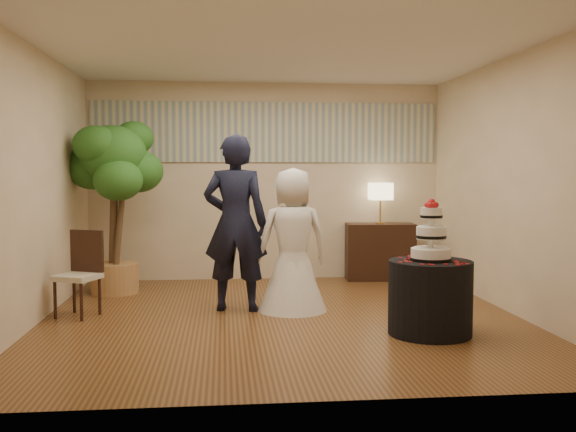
{
  "coord_description": "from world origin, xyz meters",
  "views": [
    {
      "loc": [
        -0.61,
        -6.67,
        1.55
      ],
      "look_at": [
        0.1,
        0.4,
        1.05
      ],
      "focal_mm": 40.0,
      "sensor_mm": 36.0,
      "label": 1
    }
  ],
  "objects": [
    {
      "name": "table_lamp",
      "position": [
        1.61,
        2.25,
        1.09
      ],
      "size": [
        0.3,
        0.3,
        0.58
      ],
      "primitive_type": null,
      "color": "beige",
      "rests_on": "console"
    },
    {
      "name": "side_chair",
      "position": [
        -2.16,
        0.26,
        0.46
      ],
      "size": [
        0.56,
        0.57,
        0.91
      ],
      "primitive_type": null,
      "rotation": [
        0.0,
        0.0,
        -0.41
      ],
      "color": "black",
      "rests_on": "floor"
    },
    {
      "name": "ceiling",
      "position": [
        0.0,
        0.0,
        2.8
      ],
      "size": [
        5.0,
        5.0,
        0.0
      ],
      "primitive_type": "cube",
      "color": "white",
      "rests_on": "wall_back"
    },
    {
      "name": "bride",
      "position": [
        0.14,
        0.34,
        0.79
      ],
      "size": [
        0.88,
        0.87,
        1.59
      ],
      "primitive_type": "imported",
      "rotation": [
        0.0,
        0.0,
        3.29
      ],
      "color": "white",
      "rests_on": "floor"
    },
    {
      "name": "wedding_cake",
      "position": [
        1.33,
        -0.83,
        1.0
      ],
      "size": [
        0.38,
        0.38,
        0.59
      ],
      "primitive_type": null,
      "color": "white",
      "rests_on": "cake_table"
    },
    {
      "name": "floor",
      "position": [
        0.0,
        0.0,
        0.0
      ],
      "size": [
        5.0,
        5.0,
        0.0
      ],
      "primitive_type": "cube",
      "color": "brown",
      "rests_on": "ground"
    },
    {
      "name": "wall_right",
      "position": [
        2.5,
        0.0,
        1.4
      ],
      "size": [
        0.06,
        5.0,
        2.8
      ],
      "primitive_type": "cube",
      "color": "beige",
      "rests_on": "ground"
    },
    {
      "name": "groom",
      "position": [
        -0.48,
        0.41,
        0.98
      ],
      "size": [
        0.78,
        0.57,
        1.95
      ],
      "primitive_type": "imported",
      "rotation": [
        0.0,
        0.0,
        2.99
      ],
      "color": "black",
      "rests_on": "floor"
    },
    {
      "name": "cake_table",
      "position": [
        1.33,
        -0.83,
        0.35
      ],
      "size": [
        0.89,
        0.89,
        0.7
      ],
      "primitive_type": "cylinder",
      "rotation": [
        0.0,
        0.0,
        -0.14
      ],
      "color": "black",
      "rests_on": "floor"
    },
    {
      "name": "wall_front",
      "position": [
        0.0,
        -2.5,
        1.4
      ],
      "size": [
        5.0,
        0.06,
        2.8
      ],
      "primitive_type": "cube",
      "color": "beige",
      "rests_on": "ground"
    },
    {
      "name": "mural_border",
      "position": [
        0.0,
        2.48,
        2.1
      ],
      "size": [
        4.9,
        0.02,
        0.85
      ],
      "primitive_type": "cube",
      "color": "#B0B5A3",
      "rests_on": "wall_back"
    },
    {
      "name": "ficus_tree",
      "position": [
        -1.99,
        1.57,
        1.12
      ],
      "size": [
        1.09,
        1.09,
        2.24
      ],
      "primitive_type": null,
      "rotation": [
        0.0,
        0.0,
        -1.55
      ],
      "color": "#2C6520",
      "rests_on": "floor"
    },
    {
      "name": "wall_back",
      "position": [
        0.0,
        2.5,
        1.4
      ],
      "size": [
        5.0,
        0.06,
        2.8
      ],
      "primitive_type": "cube",
      "color": "beige",
      "rests_on": "ground"
    },
    {
      "name": "wall_left",
      "position": [
        -2.5,
        0.0,
        1.4
      ],
      "size": [
        0.06,
        5.0,
        2.8
      ],
      "primitive_type": "cube",
      "color": "beige",
      "rests_on": "ground"
    },
    {
      "name": "console",
      "position": [
        1.61,
        2.25,
        0.4
      ],
      "size": [
        1.0,
        0.51,
        0.8
      ],
      "primitive_type": "cube",
      "rotation": [
        0.0,
        0.0,
        -0.08
      ],
      "color": "black",
      "rests_on": "floor"
    }
  ]
}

